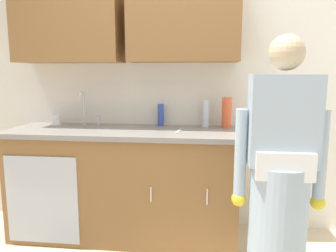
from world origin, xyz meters
name	(u,v)px	position (x,y,z in m)	size (l,w,h in m)	color
kitchen_wall_with_uppers	(175,66)	(-0.14, 0.99, 1.48)	(4.80, 0.44, 2.70)	silver
counter_cabinet	(124,185)	(-0.55, 0.70, 0.45)	(1.90, 0.62, 0.90)	brown
countertop	(123,132)	(-0.55, 0.70, 0.92)	(1.96, 0.66, 0.04)	gray
sink	(83,130)	(-0.91, 0.71, 0.93)	(0.50, 0.36, 0.35)	#B7BABF
person_at_sink	(279,195)	(0.58, -0.04, 0.69)	(0.55, 0.34, 1.62)	white
bottle_water_tall	(206,113)	(0.14, 0.92, 1.06)	(0.06, 0.06, 0.24)	silver
bottle_cleaner_spray	(227,113)	(0.32, 0.89, 1.07)	(0.08, 0.08, 0.26)	#E05933
bottle_soap	(161,115)	(-0.26, 0.93, 1.04)	(0.06, 0.06, 0.20)	#334CB2
cup_by_sink	(57,120)	(-1.22, 0.87, 0.99)	(0.08, 0.08, 0.09)	white
knife_on_counter	(179,131)	(-0.08, 0.66, 0.94)	(0.24, 0.02, 0.01)	silver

